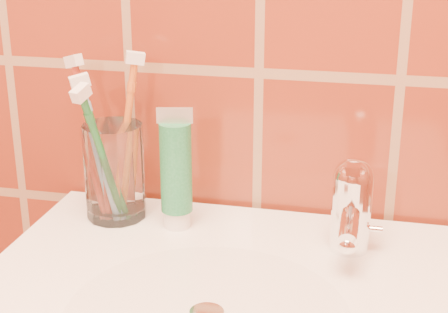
# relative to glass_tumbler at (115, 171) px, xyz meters

# --- Properties ---
(glass_tumbler) EXTENTS (0.09, 0.09, 0.13)m
(glass_tumbler) POSITION_rel_glass_tumbler_xyz_m (0.00, 0.00, 0.00)
(glass_tumbler) COLOR white
(glass_tumbler) RESTS_ON pedestal_sink
(toothpaste_tube) EXTENTS (0.05, 0.04, 0.16)m
(toothpaste_tube) POSITION_rel_glass_tumbler_xyz_m (0.09, -0.01, 0.01)
(toothpaste_tube) COLOR white
(toothpaste_tube) RESTS_ON pedestal_sink
(faucet) EXTENTS (0.05, 0.11, 0.12)m
(faucet) POSITION_rel_glass_tumbler_xyz_m (0.32, -0.03, -0.00)
(faucet) COLOR white
(faucet) RESTS_ON pedestal_sink
(toothbrush_0) EXTENTS (0.09, 0.16, 0.22)m
(toothbrush_0) POSITION_rel_glass_tumbler_xyz_m (0.00, -0.04, 0.03)
(toothbrush_0) COLOR #1C692F
(toothbrush_0) RESTS_ON glass_tumbler
(toothbrush_1) EXTENTS (0.10, 0.09, 0.21)m
(toothbrush_1) POSITION_rel_glass_tumbler_xyz_m (-0.01, -0.02, 0.04)
(toothbrush_1) COLOR #77ACD4
(toothbrush_1) RESTS_ON glass_tumbler
(toothbrush_2) EXTENTS (0.09, 0.08, 0.23)m
(toothbrush_2) POSITION_rel_glass_tumbler_xyz_m (0.01, 0.02, 0.05)
(toothbrush_2) COLOR orange
(toothbrush_2) RESTS_ON glass_tumbler
(toothbrush_3) EXTENTS (0.13, 0.12, 0.23)m
(toothbrush_3) POSITION_rel_glass_tumbler_xyz_m (-0.03, 0.00, 0.04)
(toothbrush_3) COLOR #A93724
(toothbrush_3) RESTS_ON glass_tumbler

